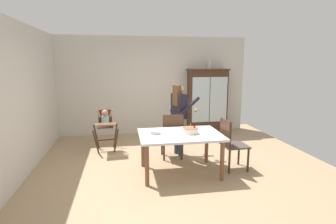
% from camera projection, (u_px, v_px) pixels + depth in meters
% --- Properties ---
extents(ground_plane, '(6.24, 6.24, 0.00)m').
position_uv_depth(ground_plane, '(171.00, 167.00, 5.15)').
color(ground_plane, tan).
extents(wall_back, '(5.32, 0.06, 2.70)m').
position_uv_depth(wall_back, '(154.00, 86.00, 7.45)').
color(wall_back, beige).
rests_on(wall_back, ground_plane).
extents(wall_left, '(0.06, 5.32, 2.70)m').
position_uv_depth(wall_left, '(18.00, 101.00, 4.44)').
color(wall_left, beige).
rests_on(wall_left, ground_plane).
extents(china_cabinet, '(1.14, 0.48, 1.82)m').
position_uv_depth(china_cabinet, '(207.00, 101.00, 7.53)').
color(china_cabinet, '#422819').
rests_on(china_cabinet, ground_plane).
extents(ceramic_vase, '(0.13, 0.13, 0.27)m').
position_uv_depth(ceramic_vase, '(209.00, 64.00, 7.35)').
color(ceramic_vase, '#B2B7B2').
rests_on(ceramic_vase, china_cabinet).
extents(high_chair_with_toddler, '(0.60, 0.70, 0.95)m').
position_uv_depth(high_chair_with_toddler, '(105.00, 123.00, 5.99)').
color(high_chair_with_toddler, '#422819').
rests_on(high_chair_with_toddler, ground_plane).
extents(adult_person, '(0.62, 0.61, 1.53)m').
position_uv_depth(adult_person, '(179.00, 111.00, 5.66)').
color(adult_person, '#33425B').
rests_on(adult_person, ground_plane).
extents(dining_table, '(1.47, 1.04, 0.74)m').
position_uv_depth(dining_table, '(180.00, 138.00, 4.75)').
color(dining_table, silver).
rests_on(dining_table, ground_plane).
extents(birthday_cake, '(0.28, 0.28, 0.19)m').
position_uv_depth(birthday_cake, '(190.00, 130.00, 4.74)').
color(birthday_cake, beige).
rests_on(birthday_cake, dining_table).
extents(serving_bowl, '(0.18, 0.18, 0.05)m').
position_uv_depth(serving_bowl, '(155.00, 132.00, 4.71)').
color(serving_bowl, '#B2BCC6').
rests_on(serving_bowl, dining_table).
extents(dining_chair_far_side, '(0.46, 0.46, 0.96)m').
position_uv_depth(dining_chair_far_side, '(172.00, 133.00, 5.47)').
color(dining_chair_far_side, '#422819').
rests_on(dining_chair_far_side, ground_plane).
extents(dining_chair_right_end, '(0.45, 0.45, 0.96)m').
position_uv_depth(dining_chair_right_end, '(230.00, 141.00, 4.92)').
color(dining_chair_right_end, '#422819').
rests_on(dining_chair_right_end, ground_plane).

